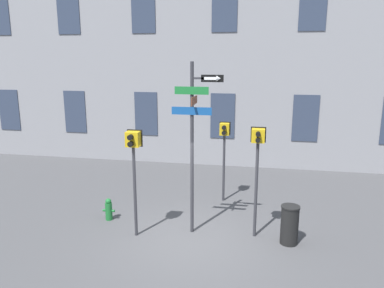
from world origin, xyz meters
TOP-DOWN VIEW (x-y plane):
  - ground_plane at (0.00, 0.00)m, footprint 60.00×60.00m
  - building_facade at (-0.00, 7.49)m, footprint 24.00×0.63m
  - street_sign_pole at (-0.00, 0.55)m, footprint 1.30×0.74m
  - pedestrian_signal_left at (-1.48, 0.07)m, footprint 0.40×0.40m
  - pedestrian_signal_right at (1.62, 0.62)m, footprint 0.38×0.40m
  - pedestrian_signal_across at (0.52, 3.02)m, footprint 0.35×0.40m
  - fire_hydrant at (-2.59, 0.86)m, footprint 0.36×0.20m
  - trash_bin at (2.49, 0.38)m, footprint 0.47×0.47m

SIDE VIEW (x-z plane):
  - ground_plane at x=0.00m, z-range 0.00..0.00m
  - fire_hydrant at x=-2.59m, z-range -0.01..0.64m
  - trash_bin at x=2.49m, z-range 0.00..1.01m
  - pedestrian_signal_across at x=0.52m, z-range 0.73..3.36m
  - pedestrian_signal_left at x=-1.48m, z-range 0.82..3.67m
  - pedestrian_signal_right at x=1.62m, z-range 0.80..3.73m
  - street_sign_pole at x=0.00m, z-range 0.45..4.99m
  - building_facade at x=0.00m, z-range 0.00..13.27m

